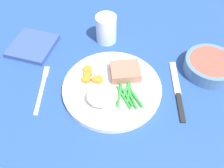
% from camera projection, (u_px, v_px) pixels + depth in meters
% --- Properties ---
extents(dining_table, '(1.20, 0.90, 0.02)m').
position_uv_depth(dining_table, '(119.00, 87.00, 0.71)').
color(dining_table, '#234793').
rests_on(dining_table, ground).
extents(dinner_plate, '(0.27, 0.27, 0.02)m').
position_uv_depth(dinner_plate, '(112.00, 88.00, 0.68)').
color(dinner_plate, white).
rests_on(dinner_plate, dining_table).
extents(meat_portion, '(0.09, 0.08, 0.03)m').
position_uv_depth(meat_portion, '(125.00, 72.00, 0.69)').
color(meat_portion, '#A86B56').
rests_on(meat_portion, dinner_plate).
extents(mashed_potatoes, '(0.08, 0.07, 0.04)m').
position_uv_depth(mashed_potatoes, '(102.00, 97.00, 0.63)').
color(mashed_potatoes, beige).
rests_on(mashed_potatoes, dinner_plate).
extents(carrot_slices, '(0.06, 0.06, 0.01)m').
position_uv_depth(carrot_slices, '(91.00, 76.00, 0.69)').
color(carrot_slices, orange).
rests_on(carrot_slices, dinner_plate).
extents(green_beans, '(0.07, 0.10, 0.01)m').
position_uv_depth(green_beans, '(128.00, 95.00, 0.65)').
color(green_beans, '#2D8C38').
rests_on(green_beans, dinner_plate).
extents(fork, '(0.01, 0.17, 0.00)m').
position_uv_depth(fork, '(42.00, 89.00, 0.69)').
color(fork, silver).
rests_on(fork, dining_table).
extents(knife, '(0.02, 0.20, 0.01)m').
position_uv_depth(knife, '(177.00, 91.00, 0.68)').
color(knife, black).
rests_on(knife, dining_table).
extents(water_glass, '(0.06, 0.06, 0.09)m').
position_uv_depth(water_glass, '(106.00, 31.00, 0.79)').
color(water_glass, silver).
rests_on(water_glass, dining_table).
extents(salad_bowl, '(0.14, 0.14, 0.04)m').
position_uv_depth(salad_bowl, '(210.00, 65.00, 0.72)').
color(salad_bowl, '#4C7299').
rests_on(salad_bowl, dining_table).
extents(napkin, '(0.16, 0.16, 0.01)m').
position_uv_depth(napkin, '(33.00, 46.00, 0.79)').
color(napkin, '#334C8C').
rests_on(napkin, dining_table).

